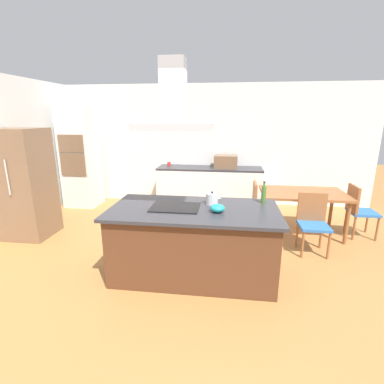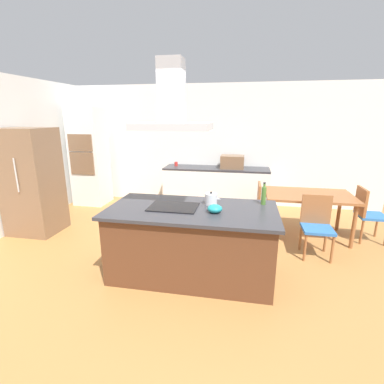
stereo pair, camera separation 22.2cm
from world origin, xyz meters
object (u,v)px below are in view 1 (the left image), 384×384
object	(u,v)px
cooktop	(175,207)
chair_facing_island	(313,219)
coffee_mug_red	(169,164)
countertop_microwave	(226,162)
refrigerator	(23,184)
dining_table	(303,197)
wall_oven_stack	(80,158)
tea_kettle	(212,199)
olive_oil_bottle	(264,194)
chair_at_left_end	(248,204)
mixing_bowl	(217,208)
chair_at_right_end	(358,208)
range_hood	(174,107)

from	to	relation	value
cooktop	chair_facing_island	size ratio (longest dim) A/B	0.67
cooktop	coffee_mug_red	distance (m)	3.03
coffee_mug_red	chair_facing_island	size ratio (longest dim) A/B	0.10
countertop_microwave	refrigerator	size ratio (longest dim) A/B	0.27
dining_table	wall_oven_stack	bearing A→B (deg)	166.59
tea_kettle	wall_oven_stack	size ratio (longest dim) A/B	0.10
cooktop	refrigerator	bearing A→B (deg)	162.21
wall_oven_stack	olive_oil_bottle	bearing A→B (deg)	-31.50
coffee_mug_red	chair_at_left_end	size ratio (longest dim) A/B	0.10
mixing_bowl	wall_oven_stack	distance (m)	4.22
olive_oil_bottle	wall_oven_stack	world-z (taller)	wall_oven_stack
coffee_mug_red	wall_oven_stack	xyz separation A→B (m)	(-1.97, -0.31, 0.16)
cooktop	wall_oven_stack	world-z (taller)	wall_oven_stack
olive_oil_bottle	refrigerator	world-z (taller)	refrigerator
cooktop	chair_at_right_end	bearing A→B (deg)	28.59
countertop_microwave	refrigerator	distance (m)	3.88
tea_kettle	chair_facing_island	xyz separation A→B (m)	(1.48, 0.68, -0.47)
olive_oil_bottle	chair_at_right_end	world-z (taller)	olive_oil_bottle
olive_oil_bottle	wall_oven_stack	distance (m)	4.43
refrigerator	chair_at_right_end	size ratio (longest dim) A/B	2.04
chair_at_left_end	tea_kettle	bearing A→B (deg)	-112.78
wall_oven_stack	mixing_bowl	bearing A→B (deg)	-40.69
tea_kettle	chair_at_right_end	distance (m)	2.79
chair_facing_island	refrigerator	bearing A→B (deg)	-179.95
refrigerator	dining_table	size ratio (longest dim) A/B	1.30
chair_facing_island	cooktop	bearing A→B (deg)	-155.36
olive_oil_bottle	wall_oven_stack	xyz separation A→B (m)	(-3.78, 2.31, 0.08)
chair_at_right_end	tea_kettle	bearing A→B (deg)	-150.65
cooktop	mixing_bowl	xyz separation A→B (m)	(0.53, -0.10, 0.04)
cooktop	range_hood	world-z (taller)	range_hood
range_hood	olive_oil_bottle	bearing A→B (deg)	16.61
tea_kettle	mixing_bowl	bearing A→B (deg)	-74.92
tea_kettle	range_hood	xyz separation A→B (m)	(-0.45, -0.20, 1.13)
olive_oil_bottle	cooktop	bearing A→B (deg)	-163.39
countertop_microwave	chair_at_right_end	bearing A→B (deg)	-30.43
tea_kettle	chair_at_left_end	distance (m)	1.53
chair_facing_island	countertop_microwave	bearing A→B (deg)	124.04
cooktop	olive_oil_bottle	bearing A→B (deg)	16.61
coffee_mug_red	chair_facing_island	world-z (taller)	coffee_mug_red
mixing_bowl	chair_facing_island	world-z (taller)	mixing_bowl
chair_facing_island	wall_oven_stack	bearing A→B (deg)	159.03
cooktop	chair_at_left_end	world-z (taller)	cooktop
countertop_microwave	range_hood	world-z (taller)	range_hood
olive_oil_bottle	chair_at_right_end	xyz separation A→B (m)	(1.73, 1.22, -0.52)
mixing_bowl	dining_table	bearing A→B (deg)	49.74
wall_oven_stack	dining_table	xyz separation A→B (m)	(4.60, -1.10, -0.43)
wall_oven_stack	tea_kettle	bearing A→B (deg)	-38.12
cooktop	range_hood	bearing A→B (deg)	0.00
chair_facing_island	chair_at_right_end	bearing A→B (deg)	36.01
tea_kettle	chair_facing_island	world-z (taller)	tea_kettle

